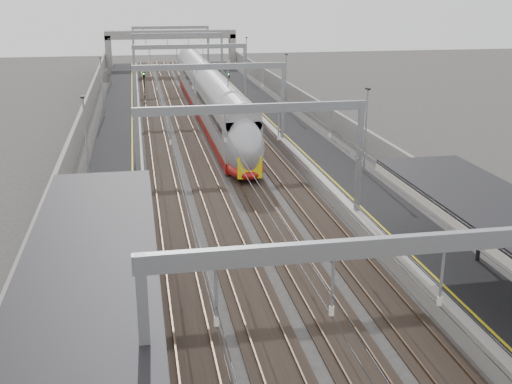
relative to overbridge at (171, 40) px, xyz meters
name	(u,v)px	position (x,y,z in m)	size (l,w,h in m)	color
platform_left	(119,142)	(-8.00, -55.00, -4.81)	(4.00, 120.00, 1.00)	black
platform_right	(293,135)	(8.00, -55.00, -4.81)	(4.00, 120.00, 1.00)	black
tracks	(208,143)	(0.00, -55.00, -5.26)	(11.40, 140.00, 0.20)	black
overhead_line	(199,68)	(0.00, -48.38, 0.83)	(13.00, 140.00, 6.60)	gray
canopy_left	(77,334)	(-8.02, -97.01, -0.22)	(4.40, 30.00, 4.24)	black
overbridge	(171,40)	(0.00, 0.00, 0.00)	(22.00, 2.20, 6.90)	gray
wall_left	(81,132)	(-11.20, -55.00, -3.71)	(0.30, 120.00, 3.20)	gray
wall_right	(326,122)	(11.20, -55.00, -3.71)	(0.30, 120.00, 3.20)	gray
train	(211,101)	(1.50, -44.62, -3.12)	(2.84, 51.76, 4.49)	#A1130E
signal_green	(144,80)	(-5.20, -28.51, -2.89)	(0.32, 0.32, 3.48)	black
signal_red_near	(210,79)	(3.20, -29.06, -2.89)	(0.32, 0.32, 3.48)	black
signal_red_far	(228,80)	(5.40, -30.69, -2.89)	(0.32, 0.32, 3.48)	black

